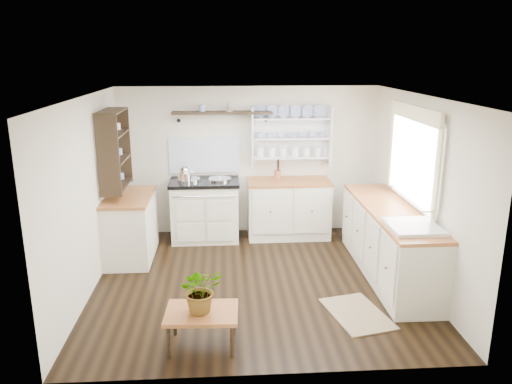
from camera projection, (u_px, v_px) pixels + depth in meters
floor at (257, 281)px, 6.29m from camera, size 4.00×3.80×0.01m
wall_back at (249, 161)px, 7.81m from camera, size 4.00×0.02×2.30m
wall_right at (419, 191)px, 6.11m from camera, size 0.02×3.80×2.30m
wall_left at (87, 197)px, 5.86m from camera, size 0.02×3.80×2.30m
ceiling at (257, 96)px, 5.67m from camera, size 4.00×3.80×0.01m
window at (414, 155)px, 6.14m from camera, size 0.08×1.55×1.22m
aga_cooker at (205, 209)px, 7.63m from camera, size 1.04×0.72×0.96m
back_cabinets at (288, 208)px, 7.74m from camera, size 1.27×0.63×0.90m
right_cabinets at (389, 241)px, 6.37m from camera, size 0.62×2.43×0.90m
belfast_sink at (413, 237)px, 5.56m from camera, size 0.55×0.60×0.45m
left_cabinets at (131, 226)px, 6.93m from camera, size 0.62×1.13×0.90m
plate_rack at (291, 135)px, 7.71m from camera, size 1.20×0.22×0.90m
high_shelf at (222, 113)px, 7.46m from camera, size 1.50×0.29×0.16m
left_shelving at (114, 149)px, 6.62m from camera, size 0.28×0.80×1.05m
kettle at (185, 175)px, 7.34m from camera, size 0.20×0.20×0.24m
utensil_crock at (278, 175)px, 7.67m from camera, size 0.11×0.11×0.13m
center_table at (202, 315)px, 4.82m from camera, size 0.72×0.53×0.38m
potted_plant at (201, 289)px, 4.74m from camera, size 0.50×0.46×0.46m
floor_rug at (357, 314)px, 5.49m from camera, size 0.73×0.95×0.02m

